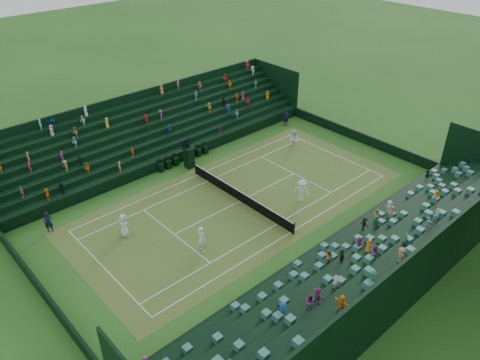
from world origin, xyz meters
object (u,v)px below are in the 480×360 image
(player_far_east, at_px, (302,191))
(player_near_west, at_px, (124,225))
(umpire_chair, at_px, (189,155))
(player_far_west, at_px, (294,139))
(player_near_east, at_px, (202,239))
(tennis_net, at_px, (240,196))

(player_far_east, bearing_deg, player_near_west, -144.72)
(player_near_west, bearing_deg, player_far_east, -90.94)
(umpire_chair, distance_m, player_far_west, 10.43)
(player_near_east, height_order, player_far_west, player_near_east)
(player_near_west, xyz_separation_m, player_near_east, (5.05, 3.07, 0.11))
(player_far_east, bearing_deg, player_near_east, -124.07)
(player_near_west, xyz_separation_m, player_far_west, (-1.12, 19.14, -0.01))
(player_far_east, bearing_deg, umpire_chair, 166.60)
(tennis_net, xyz_separation_m, player_near_east, (2.74, -5.99, 0.48))
(umpire_chair, xyz_separation_m, player_near_west, (4.84, -9.40, -0.34))
(umpire_chair, bearing_deg, player_near_east, -32.62)
(player_near_east, height_order, player_far_east, player_near_east)
(umpire_chair, relative_size, player_near_west, 1.61)
(umpire_chair, distance_m, player_near_east, 11.75)
(player_far_west, bearing_deg, tennis_net, -71.15)
(tennis_net, height_order, player_far_west, player_far_west)
(tennis_net, relative_size, player_far_east, 6.19)
(player_far_west, bearing_deg, player_far_east, -43.84)
(tennis_net, height_order, player_near_west, player_near_west)
(tennis_net, distance_m, player_far_east, 4.91)
(player_near_west, height_order, player_far_west, player_near_west)
(player_near_east, bearing_deg, umpire_chair, -38.44)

